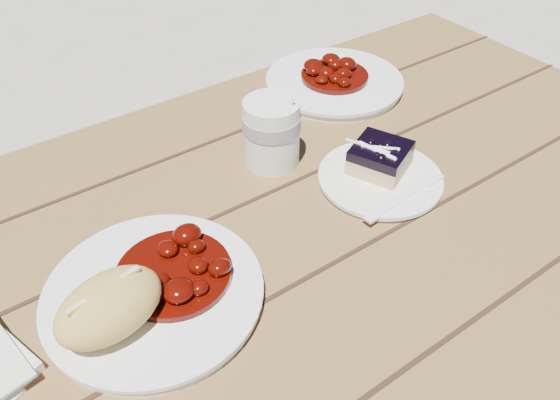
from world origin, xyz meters
TOP-DOWN VIEW (x-y plane):
  - main_plate at (0.10, -0.00)m, footprint 0.25×0.25m
  - goulash_stew at (0.13, 0.00)m, footprint 0.14×0.14m
  - bread_roll at (0.04, -0.02)m, footprint 0.14×0.10m
  - dessert_plate at (0.47, 0.01)m, footprint 0.18×0.18m
  - blueberry_cake at (0.48, 0.02)m, footprint 0.10×0.10m
  - fork_dessert at (0.45, -0.05)m, footprint 0.16×0.04m
  - coffee_cup at (0.37, 0.14)m, footprint 0.08×0.08m
  - second_plate at (0.59, 0.27)m, footprint 0.25×0.25m
  - second_stew at (0.59, 0.27)m, footprint 0.13×0.13m

SIDE VIEW (x-z plane):
  - dessert_plate at x=0.47m, z-range 0.75..0.76m
  - main_plate at x=0.10m, z-range 0.75..0.77m
  - second_plate at x=0.59m, z-range 0.75..0.77m
  - fork_dessert at x=0.45m, z-range 0.76..0.76m
  - blueberry_cake at x=0.48m, z-range 0.76..0.80m
  - goulash_stew at x=0.13m, z-range 0.77..0.81m
  - second_stew at x=0.59m, z-range 0.77..0.81m
  - bread_roll at x=0.04m, z-range 0.77..0.83m
  - coffee_cup at x=0.37m, z-range 0.75..0.85m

